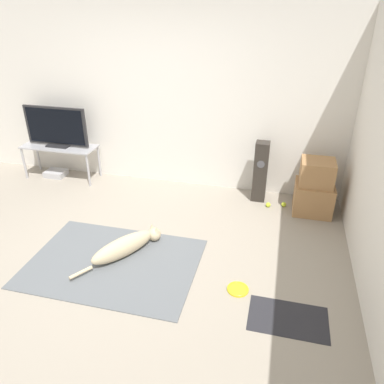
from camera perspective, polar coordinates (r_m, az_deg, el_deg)
The scene contains 14 objects.
ground_plane at distance 4.28m, azimuth -12.31°, elevation -10.17°, with size 12.00×12.00×0.00m, color #9E9384.
wall_back at distance 5.50m, azimuth -4.20°, elevation 13.91°, with size 8.00×0.06×2.55m.
area_rug at distance 4.23m, azimuth -11.89°, elevation -10.50°, with size 1.82×1.29×0.01m.
dog at distance 4.26m, azimuth -10.00°, elevation -8.06°, with size 0.68×1.00×0.23m.
frisbee at distance 3.85m, azimuth 7.00°, elevation -14.47°, with size 0.22×0.22×0.03m.
cardboard_box_lower at distance 5.22m, azimuth 17.98°, elevation -0.85°, with size 0.50×0.45×0.41m.
cardboard_box_upper at distance 5.06m, azimuth 18.53°, elevation 2.83°, with size 0.42×0.38×0.33m.
floor_speaker at distance 5.26m, azimuth 10.39°, elevation 3.07°, with size 0.19×0.19×0.86m.
tv_stand at distance 6.18m, azimuth -19.50°, elevation 6.05°, with size 1.16×0.42×0.53m.
tv at distance 6.07m, azimuth -20.03°, elevation 9.26°, with size 1.00×0.20×0.61m.
tennis_ball_by_boxes at distance 5.31m, azimuth 13.80°, elevation -1.85°, with size 0.07×0.07×0.07m.
tennis_ball_near_speaker at distance 5.26m, azimuth 11.54°, elevation -1.92°, with size 0.07×0.07×0.07m.
game_console at distance 6.42m, azimuth -20.02°, elevation 2.70°, with size 0.32×0.25×0.09m.
door_mat at distance 3.67m, azimuth 14.43°, elevation -18.16°, with size 0.71×0.44×0.01m.
Camera 1 is at (1.67, -2.98, 2.59)m, focal length 35.00 mm.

